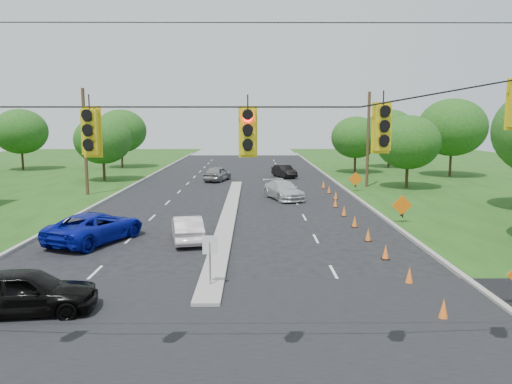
{
  "coord_description": "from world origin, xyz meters",
  "views": [
    {
      "loc": [
        1.61,
        -12.17,
        6.29
      ],
      "look_at": [
        1.77,
        12.3,
        2.8
      ],
      "focal_mm": 35.0,
      "sensor_mm": 36.0,
      "label": 1
    }
  ],
  "objects": [
    {
      "name": "ground",
      "position": [
        0.0,
        0.0,
        0.0
      ],
      "size": [
        160.0,
        160.0,
        0.0
      ],
      "primitive_type": "plane",
      "color": "black",
      "rests_on": "ground"
    },
    {
      "name": "cross_street",
      "position": [
        0.0,
        0.0,
        0.0
      ],
      "size": [
        160.0,
        14.0,
        0.02
      ],
      "primitive_type": "cube",
      "color": "black",
      "rests_on": "ground"
    },
    {
      "name": "curb_left",
      "position": [
        -10.1,
        30.0,
        0.0
      ],
      "size": [
        0.25,
        110.0,
        0.16
      ],
      "primitive_type": "cube",
      "color": "gray",
      "rests_on": "ground"
    },
    {
      "name": "curb_right",
      "position": [
        10.1,
        30.0,
        0.0
      ],
      "size": [
        0.25,
        110.0,
        0.16
      ],
      "primitive_type": "cube",
      "color": "gray",
      "rests_on": "ground"
    },
    {
      "name": "median",
      "position": [
        0.0,
        21.0,
        0.0
      ],
      "size": [
        1.0,
        34.0,
        0.18
      ],
      "primitive_type": "cube",
      "color": "gray",
      "rests_on": "ground"
    },
    {
      "name": "median_sign",
      "position": [
        0.0,
        6.0,
        1.46
      ],
      "size": [
        0.55,
        0.06,
        2.05
      ],
      "color": "gray",
      "rests_on": "ground"
    },
    {
      "name": "signal_span",
      "position": [
        -0.05,
        -1.0,
        4.97
      ],
      "size": [
        25.6,
        0.32,
        9.0
      ],
      "color": "#422D1C",
      "rests_on": "ground"
    },
    {
      "name": "utility_pole_far_left",
      "position": [
        -12.5,
        30.0,
        4.5
      ],
      "size": [
        0.28,
        0.28,
        9.0
      ],
      "primitive_type": "cylinder",
      "color": "#422D1C",
      "rests_on": "ground"
    },
    {
      "name": "utility_pole_far_right",
      "position": [
        12.5,
        35.0,
        4.5
      ],
      "size": [
        0.28,
        0.28,
        9.0
      ],
      "primitive_type": "cylinder",
      "color": "#422D1C",
      "rests_on": "ground"
    },
    {
      "name": "cone_0",
      "position": [
        7.7,
        3.0,
        0.35
      ],
      "size": [
        0.32,
        0.32,
        0.7
      ],
      "primitive_type": "cone",
      "color": "orange",
      "rests_on": "ground"
    },
    {
      "name": "cone_1",
      "position": [
        7.7,
        6.5,
        0.35
      ],
      "size": [
        0.32,
        0.32,
        0.7
      ],
      "primitive_type": "cone",
      "color": "orange",
      "rests_on": "ground"
    },
    {
      "name": "cone_2",
      "position": [
        7.7,
        10.0,
        0.35
      ],
      "size": [
        0.32,
        0.32,
        0.7
      ],
      "primitive_type": "cone",
      "color": "orange",
      "rests_on": "ground"
    },
    {
      "name": "cone_3",
      "position": [
        7.7,
        13.5,
        0.35
      ],
      "size": [
        0.32,
        0.32,
        0.7
      ],
      "primitive_type": "cone",
      "color": "orange",
      "rests_on": "ground"
    },
    {
      "name": "cone_4",
      "position": [
        7.7,
        17.0,
        0.35
      ],
      "size": [
        0.32,
        0.32,
        0.7
      ],
      "primitive_type": "cone",
      "color": "orange",
      "rests_on": "ground"
    },
    {
      "name": "cone_5",
      "position": [
        7.7,
        20.5,
        0.35
      ],
      "size": [
        0.32,
        0.32,
        0.7
      ],
      "primitive_type": "cone",
      "color": "orange",
      "rests_on": "ground"
    },
    {
      "name": "cone_6",
      "position": [
        7.7,
        24.0,
        0.35
      ],
      "size": [
        0.32,
        0.32,
        0.7
      ],
      "primitive_type": "cone",
      "color": "orange",
      "rests_on": "ground"
    },
    {
      "name": "cone_7",
      "position": [
        8.3,
        27.5,
        0.35
      ],
      "size": [
        0.32,
        0.32,
        0.7
      ],
      "primitive_type": "cone",
      "color": "orange",
      "rests_on": "ground"
    },
    {
      "name": "cone_8",
      "position": [
        8.3,
        31.0,
        0.35
      ],
      "size": [
        0.32,
        0.32,
        0.7
      ],
      "primitive_type": "cone",
      "color": "orange",
      "rests_on": "ground"
    },
    {
      "name": "cone_9",
      "position": [
        8.3,
        34.5,
        0.35
      ],
      "size": [
        0.32,
        0.32,
        0.7
      ],
      "primitive_type": "cone",
      "color": "orange",
      "rests_on": "ground"
    },
    {
      "name": "work_sign_1",
      "position": [
        10.8,
        18.0,
        1.09
      ],
      "size": [
        1.27,
        0.58,
        1.37
      ],
      "color": "black",
      "rests_on": "ground"
    },
    {
      "name": "work_sign_2",
      "position": [
        10.8,
        32.0,
        1.09
      ],
      "size": [
        1.27,
        0.58,
        1.37
      ],
      "color": "black",
      "rests_on": "ground"
    },
    {
      "name": "tree_4",
      "position": [
        -28.0,
        52.0,
        4.96
      ],
      "size": [
        6.72,
        6.72,
        7.84
      ],
      "color": "black",
      "rests_on": "ground"
    },
    {
      "name": "tree_5",
      "position": [
        -14.0,
        40.0,
        4.34
      ],
      "size": [
        5.88,
        5.88,
        6.86
      ],
      "color": "black",
      "rests_on": "ground"
    },
    {
      "name": "tree_6",
      "position": [
        -16.0,
        55.0,
        4.96
      ],
      "size": [
        6.72,
        6.72,
        7.84
      ],
      "color": "black",
      "rests_on": "ground"
    },
    {
      "name": "tree_9",
      "position": [
        16.0,
        34.0,
        4.34
      ],
      "size": [
        5.88,
        5.88,
        6.86
      ],
      "color": "black",
      "rests_on": "ground"
    },
    {
      "name": "tree_10",
      "position": [
        24.0,
        44.0,
        5.58
      ],
      "size": [
        7.56,
        7.56,
        8.82
      ],
      "color": "black",
      "rests_on": "ground"
    },
    {
      "name": "tree_11",
      "position": [
        20.0,
        55.0,
        4.96
      ],
      "size": [
        6.72,
        6.72,
        7.84
      ],
      "color": "black",
      "rests_on": "ground"
    },
    {
      "name": "tree_12",
      "position": [
        14.0,
        48.0,
        4.34
      ],
      "size": [
        5.88,
        5.88,
        6.86
      ],
      "color": "black",
      "rests_on": "ground"
    },
    {
      "name": "black_sedan",
      "position": [
        -5.82,
        3.52,
        0.77
      ],
      "size": [
        4.72,
        2.38,
        1.54
      ],
      "primitive_type": "imported",
      "rotation": [
        0.0,
        0.0,
        1.7
      ],
      "color": "black",
      "rests_on": "ground"
    },
    {
      "name": "white_sedan",
      "position": [
        -1.84,
        13.46,
        0.69
      ],
      "size": [
        2.29,
        4.4,
        1.38
      ],
      "primitive_type": "imported",
      "rotation": [
        0.0,
        0.0,
        3.35
      ],
      "color": "silver",
      "rests_on": "ground"
    },
    {
      "name": "blue_pickup",
      "position": [
        -6.61,
        13.42,
        0.8
      ],
      "size": [
        4.69,
        6.32,
        1.6
      ],
      "primitive_type": "imported",
      "rotation": [
        0.0,
        0.0,
        2.74
      ],
      "color": "#09139C",
      "rests_on": "ground"
    },
    {
      "name": "silver_car_far",
      "position": [
        4.09,
        27.76,
        0.74
      ],
      "size": [
        3.58,
        5.49,
        1.48
      ],
      "primitive_type": "imported",
      "rotation": [
        0.0,
        0.0,
        0.32
      ],
      "color": "#B8B8B9",
      "rests_on": "ground"
    },
    {
      "name": "silver_car_oncoming",
      "position": [
        -2.13,
        40.2,
        0.78
      ],
      "size": [
        3.04,
        4.9,
        1.56
      ],
      "primitive_type": "imported",
      "rotation": [
        0.0,
        0.0,
        2.86
      ],
      "color": "gray",
      "rests_on": "ground"
    },
    {
      "name": "dark_car_receding",
      "position": [
        5.13,
        43.57,
        0.7
      ],
      "size": [
        2.8,
        4.51,
        1.4
      ],
      "primitive_type": "imported",
      "rotation": [
        0.0,
        0.0,
        0.34
      ],
      "color": "black",
      "rests_on": "ground"
    }
  ]
}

